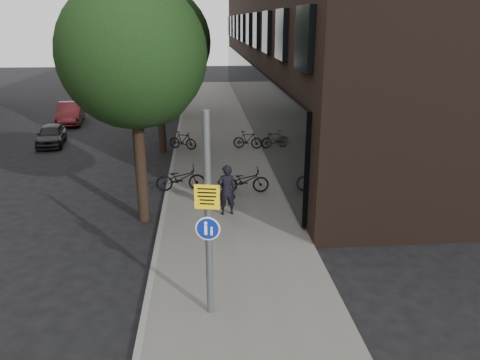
{
  "coord_description": "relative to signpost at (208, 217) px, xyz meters",
  "views": [
    {
      "loc": [
        -0.63,
        -9.89,
        6.23
      ],
      "look_at": [
        0.4,
        2.46,
        2.0
      ],
      "focal_mm": 35.0,
      "sensor_mm": 36.0,
      "label": 1
    }
  ],
  "objects": [
    {
      "name": "street_tree_mid",
      "position": [
        -1.98,
        14.14,
        2.72
      ],
      "size": [
        5.0,
        5.0,
        7.8
      ],
      "color": "black",
      "rests_on": "ground"
    },
    {
      "name": "parked_bike_facade_far",
      "position": [
        2.19,
        13.85,
        -1.83
      ],
      "size": [
        1.53,
        0.75,
        0.88
      ],
      "primitive_type": "imported",
      "rotation": [
        0.0,
        0.0,
        1.34
      ],
      "color": "black",
      "rests_on": "sidewalk"
    },
    {
      "name": "parked_bike_curb_near",
      "position": [
        -0.93,
        7.91,
        -1.79
      ],
      "size": [
        1.87,
        0.72,
        0.97
      ],
      "primitive_type": "imported",
      "rotation": [
        0.0,
        0.0,
        1.62
      ],
      "color": "black",
      "rests_on": "sidewalk"
    },
    {
      "name": "street_tree_near",
      "position": [
        -1.98,
        5.64,
        2.72
      ],
      "size": [
        4.4,
        4.4,
        7.5
      ],
      "color": "black",
      "rests_on": "ground"
    },
    {
      "name": "curb_edge",
      "position": [
        -1.45,
        11.0,
        -2.33
      ],
      "size": [
        0.15,
        60.0,
        0.13
      ],
      "primitive_type": "cube",
      "color": "slate",
      "rests_on": "ground"
    },
    {
      "name": "ground",
      "position": [
        0.55,
        1.0,
        -2.39
      ],
      "size": [
        120.0,
        120.0,
        0.0
      ],
      "primitive_type": "plane",
      "color": "black",
      "rests_on": "ground"
    },
    {
      "name": "parked_bike_curb_far",
      "position": [
        -1.06,
        14.0,
        -1.83
      ],
      "size": [
        1.52,
        0.99,
        0.89
      ],
      "primitive_type": "imported",
      "rotation": [
        0.0,
        0.0,
        1.14
      ],
      "color": "black",
      "rests_on": "sidewalk"
    },
    {
      "name": "pedestrian",
      "position": [
        0.67,
        5.49,
        -1.42
      ],
      "size": [
        0.67,
        0.5,
        1.7
      ],
      "primitive_type": "imported",
      "rotation": [
        0.0,
        0.0,
        3.29
      ],
      "color": "black",
      "rests_on": "sidewalk"
    },
    {
      "name": "parked_car_near",
      "position": [
        -8.0,
        15.88,
        -1.84
      ],
      "size": [
        1.72,
        3.36,
        1.09
      ],
      "primitive_type": "imported",
      "rotation": [
        0.0,
        0.0,
        0.14
      ],
      "color": "black",
      "rests_on": "ground"
    },
    {
      "name": "parked_bike_facade_near",
      "position": [
        1.47,
        7.5,
        -1.8
      ],
      "size": [
        1.79,
        0.64,
        0.94
      ],
      "primitive_type": "imported",
      "rotation": [
        0.0,
        0.0,
        1.56
      ],
      "color": "black",
      "rests_on": "sidewalk"
    },
    {
      "name": "parked_car_far",
      "position": [
        -7.88,
        30.85,
        -1.79
      ],
      "size": [
        1.81,
        4.21,
        1.21
      ],
      "primitive_type": "imported",
      "rotation": [
        0.0,
        0.0,
        0.03
      ],
      "color": "black",
      "rests_on": "ground"
    },
    {
      "name": "sidewalk",
      "position": [
        0.8,
        11.0,
        -2.33
      ],
      "size": [
        4.5,
        60.0,
        0.12
      ],
      "primitive_type": "cube",
      "color": "#5F5D58",
      "rests_on": "ground"
    },
    {
      "name": "signpost",
      "position": [
        0.0,
        0.0,
        0.0
      ],
      "size": [
        0.52,
        0.15,
        4.5
      ],
      "rotation": [
        0.0,
        0.0,
        -0.19
      ],
      "color": "#595B5E",
      "rests_on": "sidewalk"
    },
    {
      "name": "street_tree_far",
      "position": [
        -1.98,
        23.14,
        2.72
      ],
      "size": [
        5.0,
        5.0,
        7.8
      ],
      "color": "black",
      "rests_on": "ground"
    },
    {
      "name": "parked_car_mid",
      "position": [
        -8.41,
        21.44,
        -1.73
      ],
      "size": [
        1.91,
        4.16,
        1.32
      ],
      "primitive_type": "imported",
      "rotation": [
        0.0,
        0.0,
        0.13
      ],
      "color": "maroon",
      "rests_on": "ground"
    }
  ]
}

